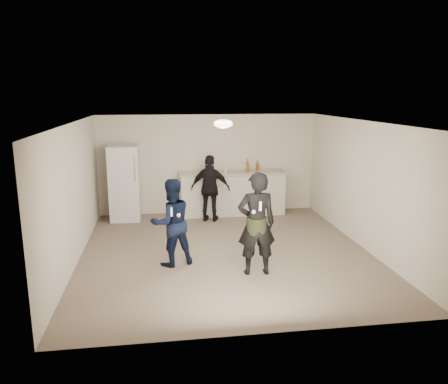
{
  "coord_description": "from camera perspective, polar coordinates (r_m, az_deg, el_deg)",
  "views": [
    {
      "loc": [
        -1.19,
        -7.92,
        3.01
      ],
      "look_at": [
        0.0,
        0.2,
        1.15
      ],
      "focal_mm": 35.0,
      "sensor_mm": 36.0,
      "label": 1
    }
  ],
  "objects": [
    {
      "name": "fridge",
      "position": [
        10.77,
        -12.88,
        1.14
      ],
      "size": [
        0.7,
        0.7,
        1.8
      ],
      "primitive_type": "cube",
      "color": "white",
      "rests_on": "floor"
    },
    {
      "name": "ceiling",
      "position": [
        8.03,
        0.21,
        9.12
      ],
      "size": [
        6.0,
        6.0,
        0.0
      ],
      "primitive_type": "plane",
      "rotation": [
        3.14,
        0.0,
        0.0
      ],
      "color": "silver",
      "rests_on": "wall_back"
    },
    {
      "name": "camo_shorts",
      "position": [
        7.34,
        4.26,
        -4.39
      ],
      "size": [
        0.34,
        0.34,
        0.28
      ],
      "primitive_type": "cylinder",
      "color": "#2B3819",
      "rests_on": "woman"
    },
    {
      "name": "bottle_cluster",
      "position": [
        10.94,
        2.9,
        3.17
      ],
      "size": [
        0.93,
        0.35,
        0.25
      ],
      "color": "#B5BAC0",
      "rests_on": "counter_top"
    },
    {
      "name": "fridge_handle",
      "position": [
        10.32,
        -11.59,
        2.96
      ],
      "size": [
        0.02,
        0.02,
        0.6
      ],
      "primitive_type": "cylinder",
      "color": "#B4B4B9",
      "rests_on": "fridge"
    },
    {
      "name": "wall_back",
      "position": [
        11.13,
        -2.1,
        3.65
      ],
      "size": [
        6.0,
        0.0,
        6.0
      ],
      "primitive_type": "plane",
      "rotation": [
        1.57,
        0.0,
        0.0
      ],
      "color": "beige",
      "rests_on": "floor"
    },
    {
      "name": "woman",
      "position": [
        7.33,
        4.26,
        -4.14
      ],
      "size": [
        0.65,
        0.43,
        1.77
      ],
      "primitive_type": "imported",
      "rotation": [
        0.0,
        0.0,
        3.13
      ],
      "color": "black",
      "rests_on": "floor"
    },
    {
      "name": "counter",
      "position": [
        11.03,
        1.13,
        -0.27
      ],
      "size": [
        2.6,
        0.56,
        1.05
      ],
      "primitive_type": "cube",
      "color": "beige",
      "rests_on": "floor"
    },
    {
      "name": "remote_woman",
      "position": [
        6.99,
        4.76,
        -1.85
      ],
      "size": [
        0.04,
        0.04,
        0.15
      ],
      "primitive_type": "cube",
      "color": "white",
      "rests_on": "woman"
    },
    {
      "name": "nunchuk_man",
      "position": [
        7.49,
        -5.95,
        -3.04
      ],
      "size": [
        0.07,
        0.07,
        0.07
      ],
      "primitive_type": "sphere",
      "color": "white",
      "rests_on": "man"
    },
    {
      "name": "spectator",
      "position": [
        10.39,
        -1.78,
        0.47
      ],
      "size": [
        1.01,
        0.67,
        1.6
      ],
      "primitive_type": "imported",
      "rotation": [
        0.0,
        0.0,
        2.82
      ],
      "color": "black",
      "rests_on": "floor"
    },
    {
      "name": "remote_man",
      "position": [
        7.44,
        -6.88,
        -2.61
      ],
      "size": [
        0.04,
        0.04,
        0.15
      ],
      "primitive_type": "cube",
      "color": "white",
      "rests_on": "man"
    },
    {
      "name": "man",
      "position": [
        7.78,
        -6.88,
        -3.96
      ],
      "size": [
        0.92,
        0.81,
        1.57
      ],
      "primitive_type": "imported",
      "rotation": [
        0.0,
        0.0,
        3.48
      ],
      "color": "#0F1D40",
      "rests_on": "floor"
    },
    {
      "name": "nunchuk_woman",
      "position": [
        7.03,
        3.89,
        -2.61
      ],
      "size": [
        0.07,
        0.07,
        0.07
      ],
      "primitive_type": "sphere",
      "color": "silver",
      "rests_on": "woman"
    },
    {
      "name": "wall_right",
      "position": [
        9.02,
        17.74,
        0.9
      ],
      "size": [
        0.0,
        6.0,
        6.0
      ],
      "primitive_type": "plane",
      "rotation": [
        1.57,
        0.0,
        -1.57
      ],
      "color": "beige",
      "rests_on": "floor"
    },
    {
      "name": "wall_front",
      "position": [
        5.36,
        5.0,
        -6.44
      ],
      "size": [
        6.0,
        0.0,
        6.0
      ],
      "primitive_type": "plane",
      "rotation": [
        -1.57,
        0.0,
        0.0
      ],
      "color": "beige",
      "rests_on": "floor"
    },
    {
      "name": "counter_top",
      "position": [
        10.92,
        1.14,
        2.52
      ],
      "size": [
        2.68,
        0.64,
        0.04
      ],
      "primitive_type": "cube",
      "color": "#C2B196",
      "rests_on": "counter"
    },
    {
      "name": "wall_left",
      "position": [
        8.27,
        -19.01,
        -0.24
      ],
      "size": [
        0.0,
        6.0,
        6.0
      ],
      "primitive_type": "plane",
      "rotation": [
        1.57,
        0.0,
        1.57
      ],
      "color": "beige",
      "rests_on": "floor"
    },
    {
      "name": "shaker",
      "position": [
        10.86,
        -1.77,
        3.03
      ],
      "size": [
        0.08,
        0.08,
        0.17
      ],
      "primitive_type": "cylinder",
      "color": "#A8A9AD",
      "rests_on": "counter_top"
    },
    {
      "name": "ceiling_dome",
      "position": [
        8.33,
        -0.1,
        8.91
      ],
      "size": [
        0.36,
        0.36,
        0.16
      ],
      "primitive_type": "ellipsoid",
      "color": "white",
      "rests_on": "ceiling"
    },
    {
      "name": "floor",
      "position": [
        8.56,
        0.2,
        -7.82
      ],
      "size": [
        6.0,
        6.0,
        0.0
      ],
      "primitive_type": "plane",
      "color": "#6B5B4C",
      "rests_on": "ground"
    }
  ]
}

